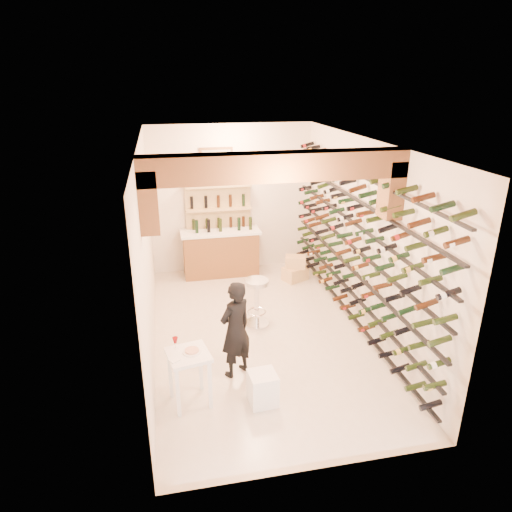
{
  "coord_description": "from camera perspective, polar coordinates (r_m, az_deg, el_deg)",
  "views": [
    {
      "loc": [
        -1.44,
        -6.72,
        4.09
      ],
      "look_at": [
        0.0,
        0.3,
        1.3
      ],
      "focal_mm": 32.42,
      "sensor_mm": 36.0,
      "label": 1
    }
  ],
  "objects": [
    {
      "name": "back_counter",
      "position": [
        10.09,
        -4.35,
        0.55
      ],
      "size": [
        1.7,
        0.62,
        1.29
      ],
      "color": "brown",
      "rests_on": "ground"
    },
    {
      "name": "chrome_barstool",
      "position": [
        8.03,
        0.08,
        -5.32
      ],
      "size": [
        0.44,
        0.44,
        0.85
      ],
      "rotation": [
        0.0,
        0.0,
        0.21
      ],
      "color": "silver",
      "rests_on": "ground"
    },
    {
      "name": "crate_upper",
      "position": [
        9.84,
        4.89,
        -0.71
      ],
      "size": [
        0.5,
        0.41,
        0.25
      ],
      "primitive_type": "cube",
      "rotation": [
        0.0,
        0.0,
        -0.31
      ],
      "color": "tan",
      "rests_on": "crate_lower"
    },
    {
      "name": "back_shelving",
      "position": [
        10.11,
        -4.63,
        4.39
      ],
      "size": [
        1.4,
        0.31,
        2.73
      ],
      "color": "tan",
      "rests_on": "ground"
    },
    {
      "name": "person",
      "position": [
        6.65,
        -2.55,
        -9.03
      ],
      "size": [
        0.64,
        0.59,
        1.47
      ],
      "primitive_type": "imported",
      "rotation": [
        0.0,
        0.0,
        3.71
      ],
      "color": "black",
      "rests_on": "ground"
    },
    {
      "name": "ground",
      "position": [
        8.0,
        0.44,
        -9.48
      ],
      "size": [
        6.0,
        6.0,
        0.0
      ],
      "primitive_type": "plane",
      "color": "beige",
      "rests_on": "ground"
    },
    {
      "name": "room_shell",
      "position": [
        6.87,
        0.94,
        5.74
      ],
      "size": [
        3.52,
        6.02,
        3.21
      ],
      "color": "beige",
      "rests_on": "ground"
    },
    {
      "name": "white_stool",
      "position": [
        6.39,
        0.83,
        -15.99
      ],
      "size": [
        0.39,
        0.39,
        0.45
      ],
      "primitive_type": "cube",
      "rotation": [
        0.0,
        0.0,
        0.08
      ],
      "color": "white",
      "rests_on": "ground"
    },
    {
      "name": "tasting_table",
      "position": [
        6.22,
        -8.32,
        -12.83
      ],
      "size": [
        0.62,
        0.62,
        0.92
      ],
      "rotation": [
        0.0,
        0.0,
        0.2
      ],
      "color": "white",
      "rests_on": "ground"
    },
    {
      "name": "wine_rack",
      "position": [
        7.78,
        11.58,
        1.74
      ],
      "size": [
        0.32,
        5.7,
        2.56
      ],
      "color": "black",
      "rests_on": "ground"
    },
    {
      "name": "crate_lower",
      "position": [
        9.95,
        4.84,
        -2.16
      ],
      "size": [
        0.59,
        0.52,
        0.3
      ],
      "primitive_type": "cube",
      "rotation": [
        0.0,
        0.0,
        0.43
      ],
      "color": "tan",
      "rests_on": "ground"
    }
  ]
}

